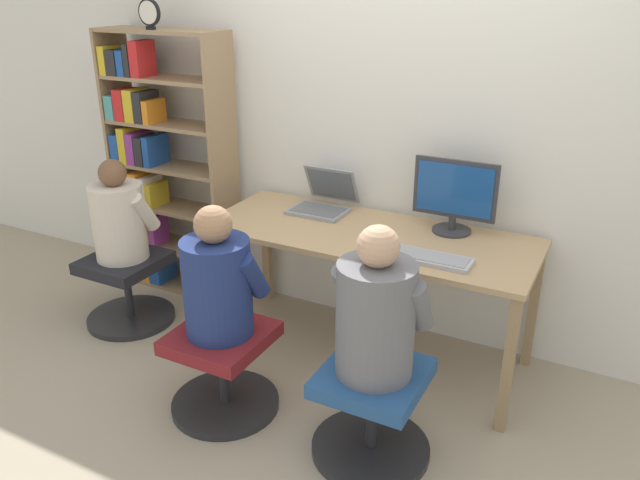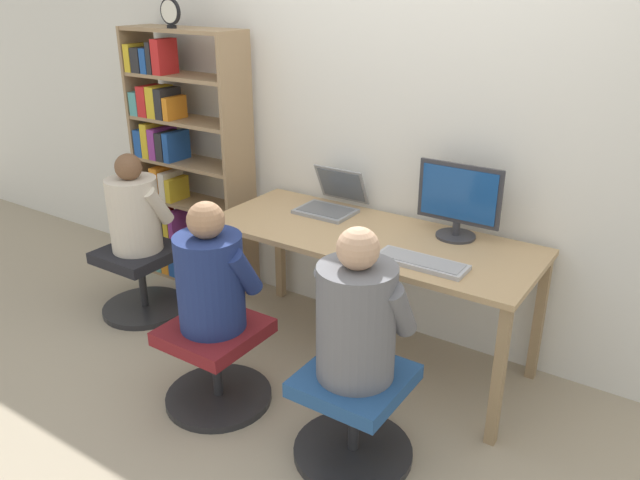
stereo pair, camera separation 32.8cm
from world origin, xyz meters
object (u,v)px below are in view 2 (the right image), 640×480
Objects in this scene: desk_clock at (170,12)px; person_at_monitor at (357,315)px; office_chair_side at (142,278)px; office_chair_right at (216,361)px; desktop_monitor at (459,202)px; office_chair_left at (354,412)px; keyboard at (421,262)px; bookshelf at (177,163)px; laptop at (331,202)px; person_near_shelf at (134,210)px; person_at_laptop at (211,276)px.

person_at_monitor is at bearing -24.94° from desk_clock.
office_chair_side is at bearing -87.61° from desk_clock.
person_at_monitor is at bearing 3.23° from office_chair_right.
person_at_monitor is (0.79, 0.04, 0.49)m from office_chair_right.
office_chair_left is (-0.03, -0.97, -0.72)m from desktop_monitor.
keyboard is 0.26× the size of bookshelf.
laptop is 0.57× the size of person_near_shelf.
office_chair_right is 1.67m from bookshelf.
desk_clock reaches higher than person_at_monitor.
desk_clock is at bearing 154.93° from office_chair_left.
person_at_monitor is at bearing -24.98° from bookshelf.
laptop is 1.52m from desk_clock.
office_chair_left is 3.13× the size of desk_clock.
office_chair_side is at bearing -163.09° from desktop_monitor.
bookshelf is (-1.25, -0.02, 0.05)m from laptop.
bookshelf is (-2.03, -0.04, -0.10)m from desktop_monitor.
bookshelf is at bearing 155.02° from person_at_monitor.
keyboard is 2.19m from desk_clock.
desktop_monitor is at bearing 1.04° from bookshelf.
office_chair_right is 0.31× the size of bookshelf.
desktop_monitor is at bearing 16.91° from office_chair_side.
bookshelf is at bearing -179.01° from laptop.
desk_clock reaches higher than bookshelf.
keyboard is 1.87m from person_near_shelf.
office_chair_left is 0.92m from person_at_laptop.
bookshelf is 2.81× the size of person_near_shelf.
laptop is 0.51× the size of person_at_monitor.
person_near_shelf is (-1.84, 0.41, 0.46)m from office_chair_left.
person_at_laptop is at bearing -92.53° from laptop.
person_at_monitor reaches higher than office_chair_side.
office_chair_left is 0.49m from person_at_monitor.
desktop_monitor reaches higher than person_near_shelf.
desk_clock is at bearing -175.54° from laptop.
office_chair_left is 2.60m from desk_clock.
office_chair_right and office_chair_side have the same top height.
laptop is 0.64× the size of office_chair_right.
keyboard is (0.77, -0.40, -0.04)m from laptop.
person_at_monitor is at bearing -91.97° from desktop_monitor.
keyboard reaches higher than office_chair_left.
desktop_monitor reaches higher than office_chair_right.
person_at_laptop is at bearing -22.55° from office_chair_side.
office_chair_right is 0.93m from person_at_monitor.
bookshelf is (-1.99, 0.93, 0.62)m from office_chair_left.
office_chair_right is 0.88× the size of person_near_shelf.
person_at_monitor is (-0.00, 0.01, 0.49)m from office_chair_left.
office_chair_left is at bearing -90.00° from person_at_monitor.
bookshelf reaches higher than person_at_monitor.
person_at_laptop reaches higher than person_near_shelf.
office_chair_left is 2.29m from bookshelf.
laptop is at bearing 127.89° from office_chair_left.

